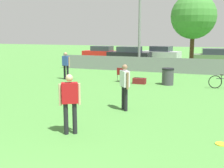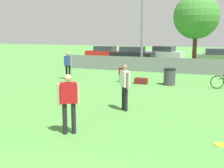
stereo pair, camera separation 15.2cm
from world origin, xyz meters
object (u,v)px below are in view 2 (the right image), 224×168
Objects in this scene: player_receiver_white at (125,84)px; frisbee_disc at (220,145)px; parked_car_olive at (219,57)px; tree_near_pole at (196,16)px; player_defender_red at (69,99)px; parked_car_dark at (132,54)px; parked_car_silver at (164,53)px; spectator_in_blue at (68,64)px; gear_bag_sideline at (141,81)px; parked_car_red at (105,53)px; trash_bin at (169,77)px; light_pole at (143,4)px; folding_chair_sideline at (123,74)px.

player_receiver_white is 4.17m from frisbee_disc.
tree_near_pole is at bearing -114.34° from parked_car_olive.
player_defender_red is 4.19m from frisbee_disc.
frisbee_disc is 0.07× the size of parked_car_dark.
player_receiver_white reaches higher than parked_car_silver.
spectator_in_blue is (-5.63, 5.46, -0.02)m from player_receiver_white.
parked_car_dark is at bearing 109.86° from gear_bag_sideline.
parked_car_olive is (1.67, 5.26, -3.36)m from tree_near_pole.
trash_bin is at bearing -53.07° from parked_car_red.
player_receiver_white is at bearing -73.74° from parked_car_silver.
parked_car_olive is at bearing -115.27° from spectator_in_blue.
gear_bag_sideline is at bearing -67.09° from parked_car_dark.
trash_bin is (-0.61, -6.86, -3.60)m from tree_near_pole.
trash_bin is 0.21× the size of parked_car_dark.
spectator_in_blue is (-2.90, -6.43, -4.04)m from light_pole.
parked_car_silver is at bearing -73.32° from folding_chair_sideline.
parked_car_olive is at bearing 79.34° from trash_bin.
parked_car_silver is 6.15m from parked_car_olive.
spectator_in_blue is at bearing 89.11° from player_defender_red.
player_defender_red is at bearing -106.28° from parked_car_olive.
trash_bin is at bearing -61.25° from light_pole.
tree_near_pole is 16.04m from player_defender_red.
spectator_in_blue is 14.42m from parked_car_red.
tree_near_pole is at bearing 11.56° from light_pole.
player_defender_red is at bearing -98.02° from trash_bin.
frisbee_disc is 9.76m from folding_chair_sideline.
parked_car_red is at bearing 163.88° from player_receiver_white.
player_defender_red is 2.38× the size of gear_bag_sideline.
spectator_in_blue reaches higher than parked_car_olive.
parked_car_dark is at bearing 171.75° from parked_car_olive.
player_receiver_white is at bearing -95.42° from tree_near_pole.
spectator_in_blue is 2.35× the size of gear_bag_sideline.
tree_near_pole is at bearing 84.91° from trash_bin.
parked_car_red reaches higher than frisbee_disc.
parked_car_silver is (-3.28, 14.75, 0.25)m from trash_bin.
player_receiver_white is 0.38× the size of parked_car_dark.
parked_car_silver is at bearing 96.53° from gear_bag_sideline.
trash_bin reaches higher than folding_chair_sideline.
frisbee_disc is at bearing 148.37° from spectator_in_blue.
parked_car_dark is 0.95× the size of parked_car_olive.
gear_bag_sideline is at bearing 60.62° from player_defender_red.
parked_car_dark is (-4.53, 12.55, 0.55)m from gear_bag_sideline.
frisbee_disc is at bearing -95.32° from parked_car_olive.
frisbee_disc is 23.63m from parked_car_silver.
player_receiver_white is 19.00m from parked_car_dark.
player_receiver_white is 0.36× the size of parked_car_olive.
parked_car_dark reaches higher than frisbee_disc.
player_receiver_white is 21.48m from parked_car_red.
spectator_in_blue is at bearing 139.42° from frisbee_disc.
gear_bag_sideline is (1.14, -0.20, -0.34)m from folding_chair_sideline.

